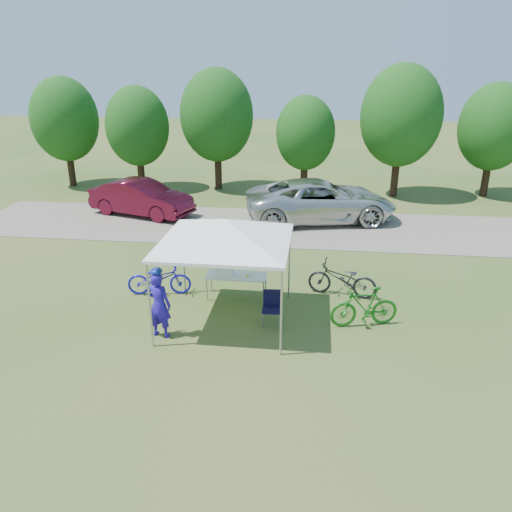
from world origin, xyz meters
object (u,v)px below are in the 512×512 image
Objects in this scene: folding_table at (237,277)px; cooler at (224,268)px; minivan at (321,201)px; cyclist at (159,305)px; bike_blue at (159,279)px; sedan at (141,198)px; bike_dark at (342,279)px; folding_chair at (272,304)px; bike_green at (364,307)px.

folding_table is 3.30× the size of cooler.
cooler is at bearing 148.24° from minivan.
bike_blue is (-0.73, 2.30, -0.36)m from cyclist.
cooler is 0.11× the size of sedan.
bike_dark is (2.95, 0.48, -0.13)m from folding_table.
cyclist is 2.44m from bike_blue.
folding_table is 2.78m from cyclist.
bike_green reaches higher than folding_chair.
minivan reaches higher than folding_chair.
cooler is 2.60m from cyclist.
sedan is at bearing 122.27° from folding_chair.
folding_chair is at bearing -126.73° from sedan.
folding_chair is 3.59m from bike_blue.
folding_table is 2.24m from bike_blue.
cyclist reaches higher than bike_dark.
folding_chair is (1.11, -1.34, -0.13)m from folding_table.
bike_blue is 1.03× the size of bike_green.
folding_table is 0.27× the size of minivan.
minivan is at bearing -40.07° from bike_blue.
cooler is at bearing -98.74° from bike_blue.
bike_blue is 8.34m from sedan.
cooler is 0.26× the size of bike_dark.
bike_green is at bearing -0.32° from folding_chair.
cooler is at bearing -122.87° from bike_green.
cyclist is 0.27× the size of minivan.
minivan is (-0.64, 7.27, 0.37)m from bike_dark.
cooler is 8.20m from minivan.
bike_green is (5.67, -1.17, 0.05)m from bike_blue.
bike_green is 0.28× the size of minivan.
bike_dark is at bearing 9.31° from folding_table.
sedan is (-5.41, 7.67, 0.13)m from folding_table.
bike_blue is at bearing -116.87° from bike_green.
minivan is (2.31, 7.76, 0.23)m from folding_table.
bike_green is at bearing -111.49° from bike_blue.
cooler reaches higher than folding_chair.
minivan reaches higher than bike_blue.
minivan is at bearing 71.03° from cooler.
bike_green is 1.76m from bike_dark.
sedan is at bearing -150.28° from bike_green.
folding_table is 0.86× the size of bike_dark.
bike_dark is at bearing -136.83° from cyclist.
bike_green is (2.33, 0.13, 0.01)m from folding_chair.
folding_table is 1.00× the size of cyclist.
minivan is 7.72m from sedan.
minivan is at bearing -163.59° from bike_dark.
cyclist reaches higher than bike_green.
cooler is at bearing -129.22° from sedan.
sedan is (-8.36, 7.19, 0.27)m from bike_dark.
cyclist is (-2.61, -0.99, 0.32)m from folding_chair.
folding_chair is 0.52× the size of cyclist.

